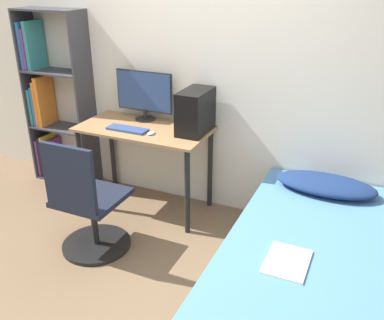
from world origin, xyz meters
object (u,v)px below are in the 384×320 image
at_px(bookshelf, 50,103).
at_px(monitor, 144,94).
at_px(bed, 303,274).
at_px(keyboard, 127,129).
at_px(pc_tower, 195,111).
at_px(office_chair, 88,210).

distance_m(bookshelf, monitor, 1.09).
bearing_deg(monitor, bed, -28.40).
height_order(keyboard, pc_tower, pc_tower).
bearing_deg(bed, bookshelf, 162.54).
bearing_deg(keyboard, monitor, 90.44).
relative_size(bookshelf, bed, 0.86).
relative_size(keyboard, pc_tower, 0.94).
height_order(office_chair, pc_tower, pc_tower).
bearing_deg(monitor, keyboard, -89.56).
height_order(bookshelf, keyboard, bookshelf).
height_order(monitor, keyboard, monitor).
bearing_deg(bed, office_chair, -176.96).
bearing_deg(bookshelf, office_chair, -40.23).
bearing_deg(office_chair, bed, 3.04).
bearing_deg(bookshelf, monitor, 1.87).
xyz_separation_m(monitor, keyboard, (0.00, -0.31, -0.23)).
bearing_deg(pc_tower, office_chair, -120.14).
bearing_deg(office_chair, bookshelf, 139.77).
bearing_deg(keyboard, pc_tower, 20.38).
xyz_separation_m(bed, keyboard, (-1.64, 0.58, 0.55)).
relative_size(bookshelf, monitor, 3.09).
bearing_deg(monitor, bookshelf, -178.13).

